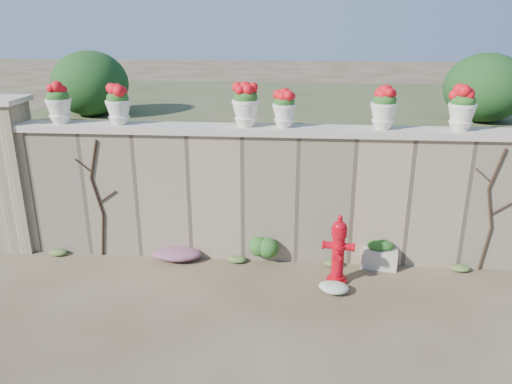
{
  "coord_description": "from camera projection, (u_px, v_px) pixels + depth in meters",
  "views": [
    {
      "loc": [
        0.39,
        -5.45,
        3.63
      ],
      "look_at": [
        -0.19,
        1.4,
        1.21
      ],
      "focal_mm": 35.0,
      "sensor_mm": 36.0,
      "label": 1
    }
  ],
  "objects": [
    {
      "name": "ground",
      "position": [
        262.0,
        318.0,
        6.36
      ],
      "size": [
        80.0,
        80.0,
        0.0
      ],
      "primitive_type": "plane",
      "color": "#493824",
      "rests_on": "ground"
    },
    {
      "name": "stone_wall",
      "position": [
        271.0,
        197.0,
        7.72
      ],
      "size": [
        8.0,
        0.4,
        2.0
      ],
      "primitive_type": "cube",
      "color": "gray",
      "rests_on": "ground"
    },
    {
      "name": "wall_cap",
      "position": [
        271.0,
        130.0,
        7.37
      ],
      "size": [
        8.1,
        0.52,
        0.1
      ],
      "primitive_type": "cube",
      "color": "beige",
      "rests_on": "stone_wall"
    },
    {
      "name": "gate_pillar",
      "position": [
        12.0,
        174.0,
        7.97
      ],
      "size": [
        0.72,
        0.72,
        2.48
      ],
      "color": "gray",
      "rests_on": "ground"
    },
    {
      "name": "raised_fill",
      "position": [
        279.0,
        146.0,
        10.73
      ],
      "size": [
        9.0,
        6.0,
        2.0
      ],
      "primitive_type": "cube",
      "color": "#384C23",
      "rests_on": "ground"
    },
    {
      "name": "back_shrub_left",
      "position": [
        90.0,
        83.0,
        8.59
      ],
      "size": [
        1.3,
        1.3,
        1.1
      ],
      "primitive_type": "ellipsoid",
      "color": "#143814",
      "rests_on": "raised_fill"
    },
    {
      "name": "back_shrub_right",
      "position": [
        485.0,
        88.0,
        8.06
      ],
      "size": [
        1.3,
        1.3,
        1.1
      ],
      "primitive_type": "ellipsoid",
      "color": "#143814",
      "rests_on": "raised_fill"
    },
    {
      "name": "vine_left",
      "position": [
        98.0,
        197.0,
        7.73
      ],
      "size": [
        0.6,
        0.04,
        1.91
      ],
      "color": "black",
      "rests_on": "ground"
    },
    {
      "name": "vine_right",
      "position": [
        491.0,
        209.0,
        7.26
      ],
      "size": [
        0.6,
        0.04,
        1.91
      ],
      "color": "black",
      "rests_on": "ground"
    },
    {
      "name": "fire_hydrant",
      "position": [
        338.0,
        250.0,
        7.06
      ],
      "size": [
        0.45,
        0.32,
        1.03
      ],
      "rotation": [
        0.0,
        0.0,
        -0.14
      ],
      "color": "#B90713",
      "rests_on": "ground"
    },
    {
      "name": "planter_box",
      "position": [
        380.0,
        255.0,
        7.62
      ],
      "size": [
        0.57,
        0.39,
        0.44
      ],
      "rotation": [
        0.0,
        0.0,
        -0.16
      ],
      "color": "beige",
      "rests_on": "ground"
    },
    {
      "name": "green_shrub",
      "position": [
        267.0,
        247.0,
        7.66
      ],
      "size": [
        0.62,
        0.56,
        0.59
      ],
      "primitive_type": "ellipsoid",
      "color": "#1E5119",
      "rests_on": "ground"
    },
    {
      "name": "magenta_clump",
      "position": [
        173.0,
        254.0,
        7.83
      ],
      "size": [
        0.91,
        0.61,
        0.24
      ],
      "primitive_type": "ellipsoid",
      "color": "#B8248E",
      "rests_on": "ground"
    },
    {
      "name": "white_flowers",
      "position": [
        335.0,
        285.0,
        6.97
      ],
      "size": [
        0.51,
        0.41,
        0.18
      ],
      "primitive_type": "ellipsoid",
      "color": "white",
      "rests_on": "ground"
    },
    {
      "name": "urn_pot_0",
      "position": [
        59.0,
        104.0,
        7.52
      ],
      "size": [
        0.38,
        0.38,
        0.6
      ],
      "color": "white",
      "rests_on": "wall_cap"
    },
    {
      "name": "urn_pot_1",
      "position": [
        118.0,
        105.0,
        7.44
      ],
      "size": [
        0.37,
        0.37,
        0.59
      ],
      "color": "white",
      "rests_on": "wall_cap"
    },
    {
      "name": "urn_pot_2",
      "position": [
        246.0,
        105.0,
        7.28
      ],
      "size": [
        0.4,
        0.4,
        0.63
      ],
      "color": "white",
      "rests_on": "wall_cap"
    },
    {
      "name": "urn_pot_3",
      "position": [
        284.0,
        109.0,
        7.25
      ],
      "size": [
        0.35,
        0.35,
        0.55
      ],
      "color": "white",
      "rests_on": "wall_cap"
    },
    {
      "name": "urn_pot_4",
      "position": [
        384.0,
        108.0,
        7.13
      ],
      "size": [
        0.39,
        0.39,
        0.6
      ],
      "color": "white",
      "rests_on": "wall_cap"
    },
    {
      "name": "urn_pot_5",
      "position": [
        462.0,
        109.0,
        7.04
      ],
      "size": [
        0.39,
        0.39,
        0.61
      ],
      "color": "white",
      "rests_on": "wall_cap"
    }
  ]
}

